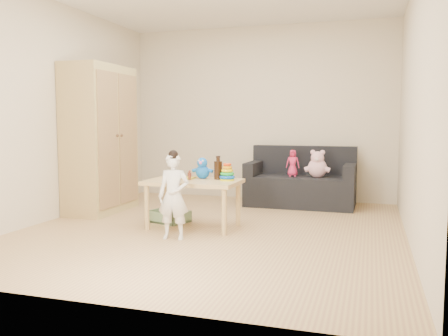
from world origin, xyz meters
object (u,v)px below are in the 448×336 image
(play_table, at_px, (193,204))
(wardrobe, at_px, (100,139))
(sofa, at_px, (300,191))
(toddler, at_px, (174,197))

(play_table, bearing_deg, wardrobe, 159.66)
(sofa, height_order, play_table, play_table)
(play_table, xyz_separation_m, toddler, (-0.01, -0.53, 0.16))
(toddler, bearing_deg, sofa, 60.17)
(play_table, relative_size, toddler, 1.20)
(toddler, bearing_deg, wardrobe, 136.50)
(wardrobe, distance_m, sofa, 2.80)
(sofa, bearing_deg, play_table, -117.24)
(sofa, xyz_separation_m, play_table, (-0.93, -1.74, 0.06))
(wardrobe, relative_size, play_table, 1.87)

